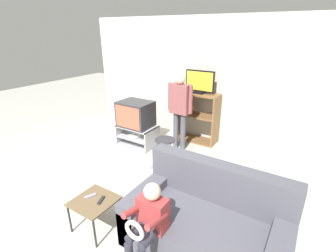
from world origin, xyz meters
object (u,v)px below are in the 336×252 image
at_px(media_shelf, 197,117).
at_px(folding_stool, 165,145).
at_px(television_main, 136,114).
at_px(television_flat, 200,82).
at_px(couch, 206,225).
at_px(person_seated_child, 148,222).
at_px(person_standing_adult, 180,105).
at_px(tv_stand, 137,135).
at_px(remote_control_white, 90,196).
at_px(remote_control_black, 101,200).
at_px(snack_table, 94,203).

relative_size(media_shelf, folding_stool, 1.90).
xyz_separation_m(television_main, television_flat, (1.03, 0.86, 0.62)).
distance_m(couch, person_seated_child, 0.72).
xyz_separation_m(media_shelf, folding_stool, (0.05, -1.37, -0.09)).
xyz_separation_m(folding_stool, person_standing_adult, (-0.18, 0.84, 0.46)).
distance_m(television_flat, person_standing_adult, 0.68).
bearing_deg(tv_stand, remote_control_white, -65.33).
bearing_deg(folding_stool, television_main, 153.88).
height_order(tv_stand, remote_control_black, remote_control_black).
relative_size(remote_control_black, person_seated_child, 0.15).
height_order(snack_table, person_seated_child, person_seated_child).
bearing_deg(remote_control_white, couch, 42.28).
distance_m(television_main, folding_stool, 1.20).
distance_m(folding_stool, remote_control_white, 1.62).
distance_m(remote_control_white, person_standing_adult, 2.51).
bearing_deg(couch, tv_stand, 143.91).
height_order(remote_control_white, person_standing_adult, person_standing_adult).
bearing_deg(remote_control_white, person_standing_adult, 117.69).
distance_m(television_main, couch, 2.93).
xyz_separation_m(television_main, person_seated_child, (1.96, -2.25, -0.10)).
bearing_deg(television_main, snack_table, -63.18).
height_order(media_shelf, television_flat, television_flat).
bearing_deg(remote_control_black, couch, -1.00).
height_order(remote_control_white, couch, couch).
height_order(television_flat, person_standing_adult, television_flat).
xyz_separation_m(person_standing_adult, person_seated_child, (1.09, -2.56, -0.34)).
bearing_deg(television_main, person_seated_child, -48.89).
height_order(folding_stool, couch, couch).
bearing_deg(tv_stand, couch, -36.09).
height_order(television_flat, snack_table, television_flat).
bearing_deg(couch, media_shelf, 117.89).
height_order(tv_stand, media_shelf, media_shelf).
bearing_deg(person_seated_child, remote_control_black, 170.97).
bearing_deg(media_shelf, folding_stool, -87.77).
bearing_deg(person_seated_child, person_standing_adult, 112.99).
xyz_separation_m(television_flat, remote_control_white, (-0.03, -2.99, -0.88)).
xyz_separation_m(television_flat, snack_table, (0.06, -3.02, -0.94)).
bearing_deg(person_seated_child, television_flat, 106.67).
height_order(folding_stool, snack_table, folding_stool).
xyz_separation_m(television_main, person_standing_adult, (0.87, 0.32, 0.24)).
relative_size(television_flat, person_seated_child, 0.64).
bearing_deg(television_flat, television_main, -140.26).
xyz_separation_m(remote_control_black, couch, (1.18, 0.41, -0.12)).
relative_size(television_main, television_flat, 1.09).
height_order(snack_table, couch, couch).
bearing_deg(television_flat, person_seated_child, -73.33).
bearing_deg(person_seated_child, snack_table, 174.42).
bearing_deg(tv_stand, remote_control_black, -61.51).
bearing_deg(media_shelf, television_main, -139.72).
bearing_deg(person_standing_adult, person_seated_child, -67.01).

